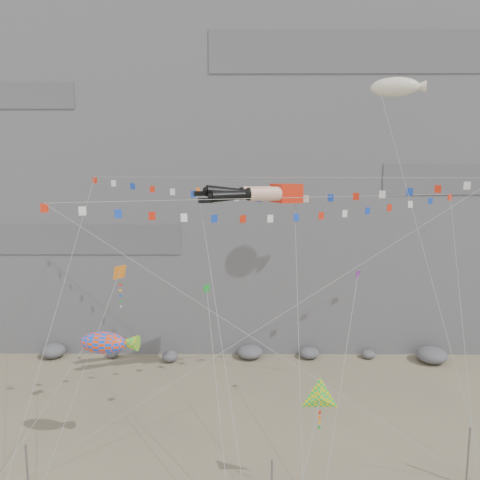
{
  "coord_description": "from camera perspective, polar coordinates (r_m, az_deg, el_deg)",
  "views": [
    {
      "loc": [
        -0.79,
        -28.33,
        18.55
      ],
      "look_at": [
        -0.98,
        9.0,
        13.25
      ],
      "focal_mm": 35.0,
      "sensor_mm": 36.0,
      "label": 1
    }
  ],
  "objects": [
    {
      "name": "small_kite_b",
      "position": [
        34.13,
        14.12,
        -4.47
      ],
      "size": [
        4.67,
        10.4,
        15.58
      ],
      "color": "purple",
      "rests_on": "ground"
    },
    {
      "name": "talus_boulders",
      "position": [
        48.76,
        1.24,
        -13.52
      ],
      "size": [
        60.0,
        3.0,
        1.2
      ],
      "primitive_type": null,
      "color": "slate",
      "rests_on": "ground"
    },
    {
      "name": "legs_kite",
      "position": [
        35.29,
        2.37,
        5.67
      ],
      "size": [
        8.19,
        17.67,
        23.48
      ],
      "rotation": [
        0.0,
        0.0,
        0.33
      ],
      "color": "red",
      "rests_on": "ground"
    },
    {
      "name": "small_kite_a",
      "position": [
        35.36,
        -4.97,
        5.19
      ],
      "size": [
        4.39,
        14.82,
        22.68
      ],
      "color": "orange",
      "rests_on": "ground"
    },
    {
      "name": "anchor_pole_left",
      "position": [
        31.27,
        -24.45,
        -24.82
      ],
      "size": [
        0.12,
        0.12,
        3.85
      ],
      "primitive_type": "cylinder",
      "color": "slate",
      "rests_on": "ground"
    },
    {
      "name": "ground",
      "position": [
        33.87,
        1.75,
        -25.13
      ],
      "size": [
        120.0,
        120.0,
        0.0
      ],
      "primitive_type": "plane",
      "color": "gray",
      "rests_on": "ground"
    },
    {
      "name": "blimp_windsock",
      "position": [
        39.97,
        18.36,
        17.22
      ],
      "size": [
        5.17,
        13.53,
        28.14
      ],
      "color": "beige",
      "rests_on": "ground"
    },
    {
      "name": "cliff",
      "position": [
        60.68,
        1.07,
        14.19
      ],
      "size": [
        80.0,
        28.0,
        50.0
      ],
      "primitive_type": "cube",
      "color": "slate",
      "rests_on": "ground"
    },
    {
      "name": "harlequin_kite",
      "position": [
        32.7,
        -14.49,
        -3.89
      ],
      "size": [
        4.51,
        7.9,
        14.13
      ],
      "color": "red",
      "rests_on": "ground"
    },
    {
      "name": "fish_windsock",
      "position": [
        31.12,
        -16.35,
        -11.93
      ],
      "size": [
        8.13,
        5.5,
        10.98
      ],
      "color": "#FF410D",
      "rests_on": "ground"
    },
    {
      "name": "delta_kite",
      "position": [
        26.93,
        9.72,
        -18.5
      ],
      "size": [
        3.6,
        4.87,
        8.57
      ],
      "color": "yellow",
      "rests_on": "ground"
    },
    {
      "name": "flag_banner_lower",
      "position": [
        34.14,
        5.38,
        5.1
      ],
      "size": [
        29.61,
        14.42,
        21.72
      ],
      "color": "red",
      "rests_on": "ground"
    },
    {
      "name": "flag_banner_upper",
      "position": [
        37.03,
        3.72,
        7.58
      ],
      "size": [
        31.67,
        16.57,
        27.15
      ],
      "color": "red",
      "rests_on": "ground"
    },
    {
      "name": "small_kite_c",
      "position": [
        31.21,
        -4.07,
        -6.27
      ],
      "size": [
        2.61,
        10.33,
        14.73
      ],
      "color": "green",
      "rests_on": "ground"
    },
    {
      "name": "anchor_pole_right",
      "position": [
        33.49,
        26.04,
        -22.68
      ],
      "size": [
        0.12,
        0.12,
        3.73
      ],
      "primitive_type": "cylinder",
      "color": "slate",
      "rests_on": "ground"
    }
  ]
}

